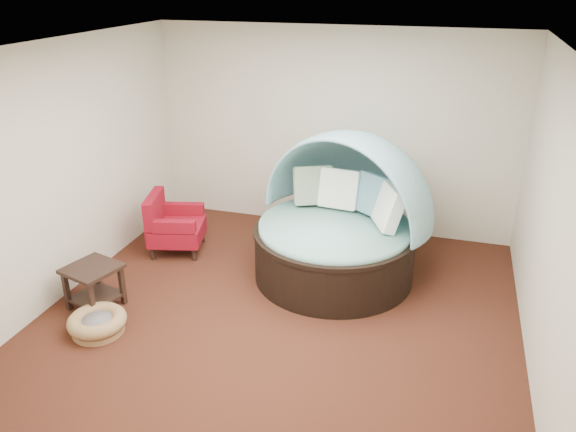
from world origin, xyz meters
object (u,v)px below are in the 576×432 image
(red_armchair, at_px, (173,225))
(side_table, at_px, (94,281))
(pet_basket, at_px, (97,323))
(canopy_daybed, at_px, (340,212))

(red_armchair, relative_size, side_table, 1.28)
(pet_basket, height_order, side_table, side_table)
(canopy_daybed, bearing_deg, pet_basket, -117.20)
(pet_basket, bearing_deg, canopy_daybed, 42.41)
(red_armchair, height_order, side_table, red_armchair)
(pet_basket, bearing_deg, red_armchair, 93.10)
(canopy_daybed, relative_size, side_table, 3.89)
(canopy_daybed, xyz_separation_m, pet_basket, (-2.12, -1.94, -0.71))
(pet_basket, bearing_deg, side_table, 125.36)
(canopy_daybed, relative_size, pet_basket, 3.27)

